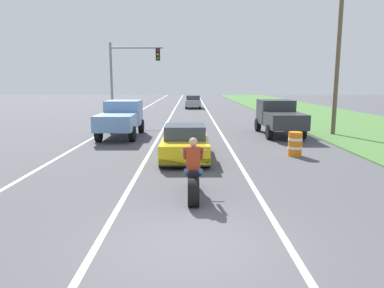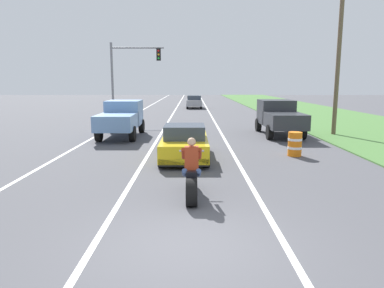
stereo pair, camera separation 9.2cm
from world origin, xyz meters
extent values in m
plane|color=#4C4C51|center=(0.00, 0.00, 0.00)|extent=(160.00, 160.00, 0.00)
cube|color=white|center=(-5.40, 20.00, 0.00)|extent=(0.14, 120.00, 0.01)
cube|color=white|center=(1.80, 20.00, 0.00)|extent=(0.14, 120.00, 0.01)
cube|color=white|center=(-1.80, 20.00, 0.00)|extent=(0.14, 120.00, 0.01)
cube|color=#477538|center=(11.92, 20.00, 0.03)|extent=(10.00, 120.00, 0.06)
cylinder|color=black|center=(0.04, 2.21, 0.35)|extent=(0.28, 0.69, 0.69)
cylinder|color=black|center=(0.04, 3.76, 0.31)|extent=(0.12, 0.63, 0.63)
cube|color=black|center=(0.04, 3.04, 0.61)|extent=(0.28, 1.10, 0.36)
cylinder|color=#B2B2B7|center=(0.04, 3.68, 0.68)|extent=(0.08, 0.36, 0.73)
cylinder|color=#A5A5AA|center=(0.04, 3.66, 1.11)|extent=(0.70, 0.05, 0.05)
cube|color=#993319|center=(0.04, 2.81, 1.09)|extent=(0.36, 0.24, 0.60)
sphere|color=tan|center=(0.04, 2.81, 1.51)|extent=(0.22, 0.22, 0.22)
cylinder|color=#384C7A|center=(-0.14, 2.84, 0.69)|extent=(0.14, 0.47, 0.32)
cylinder|color=#993319|center=(-0.18, 3.11, 1.14)|extent=(0.10, 0.51, 0.40)
cylinder|color=#384C7A|center=(0.22, 2.84, 0.69)|extent=(0.14, 0.47, 0.32)
cylinder|color=#993319|center=(0.26, 3.11, 1.14)|extent=(0.10, 0.51, 0.40)
cube|color=yellow|center=(-0.24, 7.90, 0.53)|extent=(1.80, 4.30, 0.64)
cube|color=#333D4C|center=(-0.24, 7.70, 1.11)|extent=(1.56, 1.70, 0.52)
cube|color=black|center=(-0.24, 5.85, 0.29)|extent=(1.76, 0.20, 0.28)
cylinder|color=black|center=(-1.04, 9.50, 0.32)|extent=(0.24, 0.64, 0.64)
cylinder|color=black|center=(0.56, 9.50, 0.32)|extent=(0.24, 0.64, 0.64)
cylinder|color=black|center=(-1.04, 6.30, 0.32)|extent=(0.24, 0.64, 0.64)
cylinder|color=black|center=(0.56, 6.30, 0.32)|extent=(0.24, 0.64, 0.64)
cube|color=#6B93C6|center=(-3.88, 14.53, 1.28)|extent=(1.90, 2.10, 1.40)
cube|color=#333D4C|center=(-3.88, 14.88, 1.67)|extent=(1.67, 0.29, 0.57)
cube|color=#6B93C6|center=(-3.88, 12.28, 0.98)|extent=(1.90, 2.70, 0.80)
cylinder|color=black|center=(-4.75, 15.33, 0.40)|extent=(0.28, 0.80, 0.80)
cylinder|color=black|center=(-3.01, 15.33, 0.40)|extent=(0.28, 0.80, 0.80)
cylinder|color=black|center=(-4.75, 11.98, 0.40)|extent=(0.28, 0.80, 0.80)
cylinder|color=black|center=(-3.01, 11.98, 0.40)|extent=(0.28, 0.80, 0.80)
cube|color=#2D3035|center=(5.06, 15.18, 1.28)|extent=(1.90, 2.10, 1.40)
cube|color=#333D4C|center=(5.06, 15.53, 1.67)|extent=(1.67, 0.29, 0.57)
cube|color=#2D3035|center=(5.06, 12.93, 0.98)|extent=(1.90, 2.70, 0.80)
cylinder|color=black|center=(4.19, 15.98, 0.40)|extent=(0.28, 0.80, 0.80)
cylinder|color=black|center=(5.93, 15.98, 0.40)|extent=(0.28, 0.80, 0.80)
cylinder|color=black|center=(4.19, 12.63, 0.40)|extent=(0.28, 0.80, 0.80)
cylinder|color=black|center=(5.93, 12.63, 0.40)|extent=(0.28, 0.80, 0.80)
cylinder|color=gray|center=(-6.12, 21.90, 3.00)|extent=(0.18, 0.18, 6.00)
cylinder|color=gray|center=(-4.11, 21.90, 5.60)|extent=(4.02, 0.12, 0.12)
cube|color=black|center=(-2.50, 21.90, 5.10)|extent=(0.32, 0.24, 0.90)
sphere|color=red|center=(-2.50, 21.76, 5.38)|extent=(0.16, 0.16, 0.16)
sphere|color=orange|center=(-2.50, 21.76, 5.10)|extent=(0.16, 0.16, 0.16)
sphere|color=green|center=(-2.50, 21.76, 4.82)|extent=(0.16, 0.16, 0.16)
cylinder|color=brown|center=(8.23, 14.27, 4.18)|extent=(0.24, 0.24, 8.36)
cylinder|color=orange|center=(4.30, 8.32, 0.50)|extent=(0.56, 0.56, 1.00)
cylinder|color=white|center=(4.30, 8.32, 0.70)|extent=(0.58, 0.58, 0.10)
cylinder|color=white|center=(4.30, 8.32, 0.35)|extent=(0.58, 0.58, 0.10)
cube|color=#99999E|center=(0.30, 36.13, 0.65)|extent=(1.76, 4.00, 0.70)
cube|color=#333D4C|center=(0.30, 35.93, 1.25)|extent=(1.56, 2.00, 0.50)
cylinder|color=black|center=(-0.50, 37.53, 0.30)|extent=(0.20, 0.60, 0.60)
cylinder|color=black|center=(1.10, 37.53, 0.30)|extent=(0.20, 0.60, 0.60)
cylinder|color=black|center=(-0.50, 34.73, 0.30)|extent=(0.20, 0.60, 0.60)
cylinder|color=black|center=(1.10, 34.73, 0.30)|extent=(0.20, 0.60, 0.60)
camera|label=1|loc=(-0.04, -6.27, 3.02)|focal=33.58mm
camera|label=2|loc=(0.05, -6.27, 3.02)|focal=33.58mm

